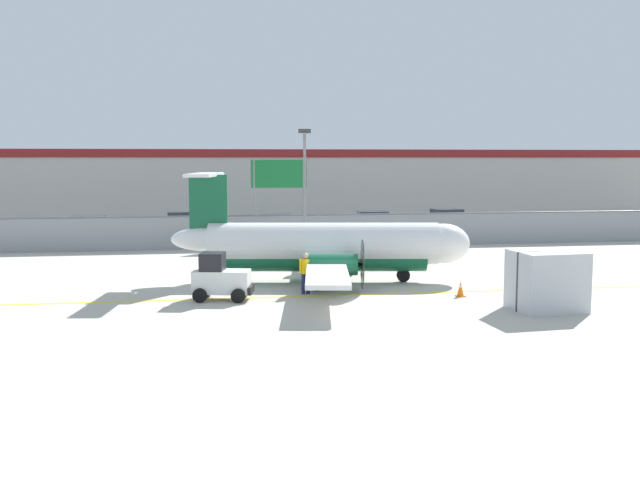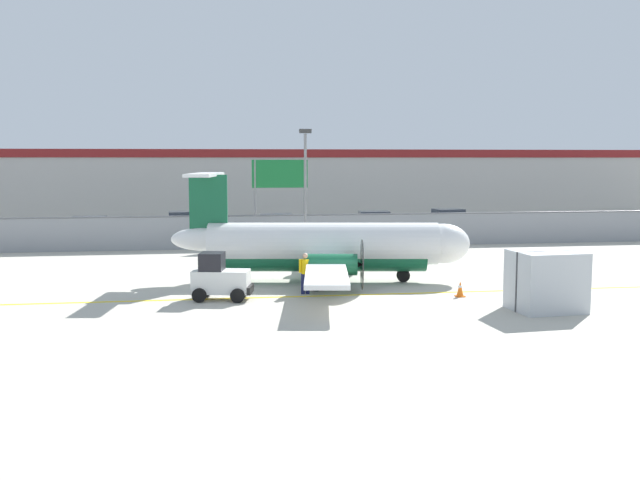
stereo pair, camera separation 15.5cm
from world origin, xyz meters
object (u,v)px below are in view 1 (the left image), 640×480
parked_car_0 (86,229)px  highway_sign (279,181)px  traffic_cone_near_right (461,289)px  parked_car_3 (374,222)px  cargo_container (547,281)px  parked_car_4 (448,219)px  baggage_tug (220,278)px  traffic_cone_near_left (510,289)px  parked_car_2 (274,225)px  parked_car_1 (184,222)px  ground_crew_worker (306,271)px  commuter_airplane (329,247)px  apron_light_pole (305,180)px

parked_car_0 → highway_sign: bearing=166.2°
traffic_cone_near_right → parked_car_3: 24.32m
cargo_container → parked_car_4: cargo_container is taller
baggage_tug → traffic_cone_near_left: baggage_tug is taller
parked_car_2 → highway_sign: (0.01, -3.96, 3.24)m
parked_car_1 → ground_crew_worker: bearing=-80.2°
baggage_tug → commuter_airplane: bearing=46.6°
parked_car_2 → apron_light_pole: bearing=98.8°
commuter_airplane → highway_sign: 14.68m
parked_car_3 → ground_crew_worker: bearing=-105.4°
parked_car_4 → traffic_cone_near_right: bearing=-113.2°
traffic_cone_near_right → parked_car_2: 23.31m
traffic_cone_near_left → parked_car_0: (-20.36, 22.43, 0.58)m
parked_car_1 → parked_car_3: same height
baggage_tug → traffic_cone_near_right: bearing=6.9°
ground_crew_worker → parked_car_3: bearing=-28.2°
parked_car_2 → apron_light_pole: apron_light_pole is taller
cargo_container → parked_car_3: bearing=85.6°
ground_crew_worker → traffic_cone_near_left: (8.15, -1.71, -0.64)m
parked_car_0 → apron_light_pole: 16.41m
parked_car_4 → apron_light_pole: 17.68m
traffic_cone_near_left → parked_car_1: (-13.98, 26.21, 0.58)m
parked_car_0 → parked_car_3: 20.44m
baggage_tug → traffic_cone_near_right: size_ratio=3.91×
commuter_airplane → baggage_tug: 6.03m
parked_car_0 → apron_light_pole: apron_light_pole is taller
commuter_airplane → baggage_tug: (-4.89, -3.44, -0.75)m
parked_car_1 → parked_car_4: same height
cargo_container → traffic_cone_near_left: size_ratio=4.00×
commuter_airplane → traffic_cone_near_left: (6.75, -4.45, -1.29)m
traffic_cone_near_left → parked_car_4: parked_car_4 is taller
parked_car_0 → highway_sign: size_ratio=0.77×
parked_car_2 → parked_car_1: bearing=-26.4°
parked_car_3 → highway_sign: bearing=-139.5°
ground_crew_worker → parked_car_4: bearing=-39.2°
commuter_airplane → ground_crew_worker: size_ratio=9.45×
traffic_cone_near_left → traffic_cone_near_right: 2.03m
baggage_tug → parked_car_4: 30.70m
baggage_tug → apron_light_pole: 14.58m
parked_car_2 → parked_car_4: bearing=-165.6°
ground_crew_worker → parked_car_1: (-5.83, 24.50, -0.06)m
apron_light_pole → highway_sign: size_ratio=1.32×
parked_car_3 → cargo_container: bearing=-85.3°
traffic_cone_near_right → parked_car_3: size_ratio=0.15×
commuter_airplane → parked_car_4: 25.15m
parked_car_2 → parked_car_3: size_ratio=0.98×
traffic_cone_near_left → parked_car_2: parked_car_2 is taller
parked_car_0 → cargo_container: bearing=131.0°
apron_light_pole → commuter_airplane: bearing=-91.1°
apron_light_pole → parked_car_0: bearing=149.3°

